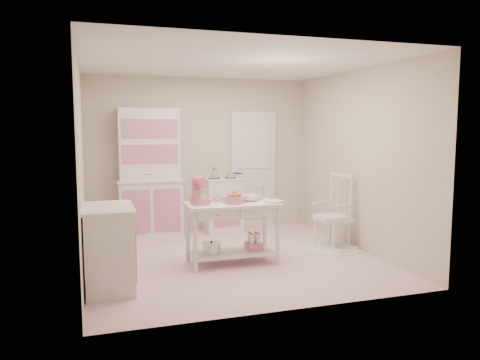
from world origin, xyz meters
name	(u,v)px	position (x,y,z in m)	size (l,w,h in m)	color
room_shell	(232,137)	(0.00, 0.00, 1.65)	(3.84, 3.84, 2.62)	pink
door	(253,170)	(0.95, 1.87, 1.02)	(0.82, 0.05, 2.04)	silver
hutch	(150,173)	(-0.89, 1.66, 1.04)	(1.06, 0.50, 2.08)	silver
stove	(222,205)	(0.31, 1.61, 0.46)	(0.62, 0.57, 0.92)	silver
base_cabinet	(109,248)	(-1.63, -0.75, 0.46)	(0.54, 0.84, 0.92)	silver
lace_rug	(331,248)	(1.55, 0.08, 0.01)	(0.92, 0.92, 0.01)	white
rocking_chair	(332,211)	(1.55, 0.08, 0.55)	(0.48, 0.72, 1.10)	silver
work_table	(232,233)	(-0.07, -0.22, 0.40)	(1.20, 0.60, 0.80)	silver
stand_mixer	(200,191)	(-0.49, -0.20, 0.97)	(0.20, 0.28, 0.34)	#EB6381
cookie_tray	(217,201)	(-0.22, -0.04, 0.81)	(0.34, 0.24, 0.02)	silver
bread_basket	(235,200)	(-0.05, -0.27, 0.85)	(0.25, 0.25, 0.09)	#C47090
mixing_bowl	(249,198)	(0.19, -0.14, 0.84)	(0.26, 0.26, 0.08)	silver
metal_pitcher	(260,193)	(0.37, -0.06, 0.89)	(0.10, 0.10, 0.17)	silver
recipe_book	(268,202)	(0.38, -0.34, 0.81)	(0.18, 0.25, 0.02)	silver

